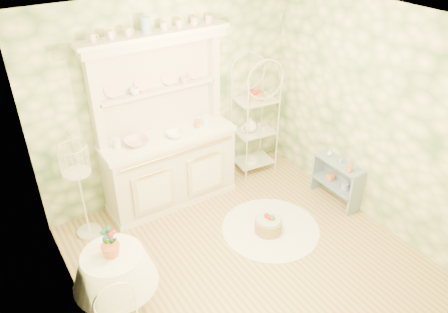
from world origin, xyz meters
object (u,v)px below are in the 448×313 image
kitchen_dresser (167,126)px  floor_basket (268,225)px  bakers_rack (255,116)px  side_shelf (337,181)px  round_table (117,284)px  birdcage_stand (79,183)px

kitchen_dresser → floor_basket: kitchen_dresser is taller
bakers_rack → side_shelf: 1.46m
side_shelf → round_table: bearing=179.2°
kitchen_dresser → bakers_rack: size_ratio=1.28×
floor_basket → birdcage_stand: bearing=148.0°
kitchen_dresser → round_table: (-1.28, -1.35, -0.84)m
kitchen_dresser → floor_basket: 1.78m
side_shelf → round_table: size_ratio=1.20×
side_shelf → birdcage_stand: birdcage_stand is taller
bakers_rack → birdcage_stand: 2.60m
kitchen_dresser → side_shelf: kitchen_dresser is taller
round_table → birdcage_stand: (0.08, 1.27, 0.45)m
kitchen_dresser → side_shelf: bearing=-33.2°
bakers_rack → round_table: bearing=-146.4°
round_table → birdcage_stand: size_ratio=0.41×
kitchen_dresser → birdcage_stand: bearing=-176.4°
kitchen_dresser → floor_basket: bearing=-61.0°
bakers_rack → birdcage_stand: bakers_rack is taller
bakers_rack → side_shelf: (0.49, -1.25, -0.58)m
bakers_rack → kitchen_dresser: bearing=-172.8°
floor_basket → side_shelf: bearing=1.6°
side_shelf → round_table: 3.16m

